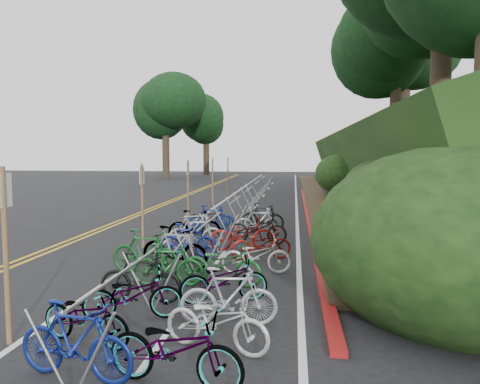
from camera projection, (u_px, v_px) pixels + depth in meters
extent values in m
plane|color=black|center=(31.00, 299.00, 9.07)|extent=(120.00, 120.00, 0.00)
cube|color=gold|center=(117.00, 221.00, 19.21)|extent=(0.12, 80.00, 0.01)
cube|color=gold|center=(124.00, 221.00, 19.18)|extent=(0.12, 80.00, 0.01)
cube|color=silver|center=(192.00, 223.00, 18.85)|extent=(0.12, 80.00, 0.01)
cube|color=silver|center=(297.00, 224.00, 18.37)|extent=(0.12, 80.00, 0.01)
cube|color=silver|center=(156.00, 349.00, 6.73)|extent=(0.10, 1.60, 0.01)
cube|color=silver|center=(221.00, 257.00, 12.67)|extent=(0.10, 1.60, 0.01)
cube|color=silver|center=(244.00, 223.00, 18.61)|extent=(0.10, 1.60, 0.01)
cube|color=silver|center=(256.00, 206.00, 24.55)|extent=(0.10, 1.60, 0.01)
cube|color=silver|center=(264.00, 196.00, 30.49)|extent=(0.10, 1.60, 0.01)
cube|color=silver|center=(269.00, 189.00, 36.43)|extent=(0.10, 1.60, 0.01)
cube|color=silver|center=(272.00, 183.00, 42.36)|extent=(0.10, 1.60, 0.01)
cube|color=maroon|center=(308.00, 216.00, 20.29)|extent=(0.25, 28.00, 0.10)
cube|color=black|center=(431.00, 153.00, 29.06)|extent=(12.32, 44.00, 9.11)
cube|color=#382819|center=(315.00, 195.00, 30.10)|extent=(1.40, 44.00, 0.16)
ellipsoid|color=#284C19|center=(384.00, 228.00, 11.12)|extent=(2.00, 2.80, 1.60)
ellipsoid|color=#284C19|center=(381.00, 190.00, 15.94)|extent=(2.60, 3.64, 2.08)
ellipsoid|color=#284C19|center=(384.00, 170.00, 21.70)|extent=(2.20, 3.08, 1.76)
ellipsoid|color=#284C19|center=(340.00, 174.00, 27.84)|extent=(3.00, 4.20, 2.40)
ellipsoid|color=#284C19|center=(342.00, 168.00, 33.68)|extent=(2.40, 3.36, 1.92)
ellipsoid|color=#284C19|center=(354.00, 157.00, 37.43)|extent=(2.80, 3.92, 2.24)
ellipsoid|color=#284C19|center=(358.00, 216.00, 14.13)|extent=(1.80, 2.52, 1.44)
ellipsoid|color=#284C19|center=(385.00, 156.00, 25.52)|extent=(3.20, 4.48, 2.56)
ellipsoid|color=black|center=(455.00, 241.00, 8.54)|extent=(5.28, 6.16, 3.52)
cylinder|color=#2D2319|center=(440.00, 86.00, 19.21)|extent=(0.82, 0.82, 6.08)
cylinder|color=#2D2319|center=(443.00, 85.00, 26.75)|extent=(0.87, 0.87, 6.89)
cylinder|color=#2D2319|center=(395.00, 115.00, 34.87)|extent=(0.80, 0.80, 5.68)
ellipsoid|color=black|center=(397.00, 45.00, 34.43)|extent=(7.57, 7.57, 7.19)
cylinder|color=#2D2319|center=(405.00, 109.00, 42.41)|extent=(0.85, 0.85, 6.49)
ellipsoid|color=black|center=(407.00, 42.00, 41.90)|extent=(9.01, 9.01, 8.56)
cylinder|color=#2D2319|center=(166.00, 154.00, 51.45)|extent=(0.78, 0.78, 5.27)
ellipsoid|color=black|center=(165.00, 110.00, 51.04)|extent=(7.21, 7.21, 6.85)
cylinder|color=#2D2319|center=(206.00, 155.00, 59.04)|extent=(0.76, 0.76, 4.87)
ellipsoid|color=black|center=(206.00, 121.00, 58.67)|extent=(6.31, 6.31, 5.99)
cylinder|color=gray|center=(120.00, 274.00, 6.79)|extent=(0.05, 3.27, 0.05)
cylinder|color=gray|center=(47.00, 354.00, 5.35)|extent=(0.54, 0.04, 1.05)
cylinder|color=gray|center=(94.00, 356.00, 5.29)|extent=(0.54, 0.04, 1.05)
cylinder|color=gray|center=(137.00, 281.00, 8.39)|extent=(0.54, 0.04, 1.05)
cylinder|color=gray|center=(167.00, 282.00, 8.33)|extent=(0.54, 0.04, 1.05)
cylinder|color=gray|center=(210.00, 220.00, 11.60)|extent=(0.05, 3.00, 0.05)
cylinder|color=gray|center=(187.00, 255.00, 10.29)|extent=(0.58, 0.04, 1.13)
cylinder|color=gray|center=(212.00, 256.00, 10.23)|extent=(0.58, 0.04, 1.13)
cylinder|color=gray|center=(209.00, 233.00, 13.06)|extent=(0.58, 0.04, 1.13)
cylinder|color=gray|center=(229.00, 234.00, 13.00)|extent=(0.58, 0.04, 1.13)
cylinder|color=gray|center=(235.00, 200.00, 16.55)|extent=(0.05, 3.00, 0.05)
cylinder|color=gray|center=(222.00, 222.00, 15.24)|extent=(0.58, 0.04, 1.13)
cylinder|color=gray|center=(239.00, 222.00, 15.18)|extent=(0.58, 0.04, 1.13)
cylinder|color=gray|center=(233.00, 211.00, 18.01)|extent=(0.58, 0.04, 1.13)
cylinder|color=gray|center=(247.00, 211.00, 17.95)|extent=(0.58, 0.04, 1.13)
cylinder|color=gray|center=(249.00, 189.00, 21.49)|extent=(0.05, 3.00, 0.05)
cylinder|color=gray|center=(239.00, 205.00, 20.19)|extent=(0.58, 0.04, 1.13)
cylinder|color=gray|center=(252.00, 205.00, 20.13)|extent=(0.58, 0.04, 1.13)
cylinder|color=gray|center=(246.00, 198.00, 22.96)|extent=(0.58, 0.04, 1.13)
cylinder|color=gray|center=(257.00, 198.00, 22.90)|extent=(0.58, 0.04, 1.13)
cylinder|color=gray|center=(257.00, 182.00, 26.44)|extent=(0.05, 3.00, 0.05)
cylinder|color=gray|center=(250.00, 194.00, 25.14)|extent=(0.58, 0.04, 1.13)
cylinder|color=gray|center=(261.00, 194.00, 25.07)|extent=(0.58, 0.04, 1.13)
cylinder|color=gray|center=(255.00, 190.00, 27.91)|extent=(0.58, 0.04, 1.13)
cylinder|color=gray|center=(264.00, 190.00, 27.85)|extent=(0.58, 0.04, 1.13)
cylinder|color=gray|center=(263.00, 177.00, 31.39)|extent=(0.05, 3.00, 0.05)
cylinder|color=gray|center=(257.00, 187.00, 30.09)|extent=(0.58, 0.04, 1.13)
cylinder|color=gray|center=(266.00, 187.00, 30.02)|extent=(0.58, 0.04, 1.13)
cylinder|color=gray|center=(261.00, 184.00, 32.86)|extent=(0.58, 0.04, 1.13)
cylinder|color=gray|center=(268.00, 184.00, 32.79)|extent=(0.58, 0.04, 1.13)
cylinder|color=brown|center=(6.00, 256.00, 6.82)|extent=(0.08, 0.08, 2.64)
cube|color=silver|center=(3.00, 191.00, 6.74)|extent=(0.02, 0.40, 0.50)
cylinder|color=brown|center=(142.00, 206.00, 13.84)|extent=(0.08, 0.08, 2.50)
cube|color=silver|center=(142.00, 176.00, 13.77)|extent=(0.02, 0.40, 0.50)
cylinder|color=brown|center=(188.00, 190.00, 19.78)|extent=(0.08, 0.08, 2.50)
cube|color=silver|center=(188.00, 168.00, 19.71)|extent=(0.02, 0.40, 0.50)
cylinder|color=brown|center=(213.00, 181.00, 25.72)|extent=(0.08, 0.08, 2.50)
cube|color=silver|center=(212.00, 165.00, 25.64)|extent=(0.02, 0.40, 0.50)
cylinder|color=brown|center=(228.00, 176.00, 31.66)|extent=(0.08, 0.08, 2.50)
cube|color=silver|center=(228.00, 162.00, 31.58)|extent=(0.02, 0.40, 0.50)
imported|color=#144C1E|center=(145.00, 253.00, 10.73)|extent=(0.95, 1.85, 1.07)
imported|color=navy|center=(75.00, 341.00, 5.80)|extent=(0.80, 1.72, 1.00)
imported|color=slate|center=(175.00, 349.00, 5.64)|extent=(1.00, 1.89, 0.94)
imported|color=slate|center=(86.00, 317.00, 6.88)|extent=(1.04, 1.70, 0.84)
imported|color=beige|center=(217.00, 321.00, 6.67)|extent=(1.05, 1.74, 0.86)
imported|color=slate|center=(133.00, 295.00, 7.89)|extent=(1.07, 1.76, 0.87)
imported|color=#9E9EA3|center=(229.00, 297.00, 7.62)|extent=(0.59, 1.65, 0.97)
imported|color=black|center=(141.00, 278.00, 8.79)|extent=(0.50, 1.62, 0.96)
imported|color=slate|center=(224.00, 280.00, 8.79)|extent=(1.13, 1.79, 0.89)
imported|color=#144C1E|center=(168.00, 265.00, 9.88)|extent=(0.52, 1.56, 0.92)
imported|color=#144C1E|center=(222.00, 264.00, 9.93)|extent=(0.90, 1.85, 0.93)
imported|color=slate|center=(174.00, 248.00, 11.22)|extent=(0.94, 1.84, 1.07)
imported|color=beige|center=(256.00, 255.00, 10.93)|extent=(0.79, 1.69, 0.86)
imported|color=navy|center=(188.00, 241.00, 12.54)|extent=(0.54, 1.59, 0.94)
imported|color=maroon|center=(261.00, 243.00, 12.35)|extent=(1.08, 1.73, 0.86)
imported|color=#9E9EA3|center=(196.00, 232.00, 13.72)|extent=(0.84, 1.69, 0.98)
imported|color=maroon|center=(242.00, 234.00, 13.42)|extent=(1.02, 1.95, 0.97)
imported|color=slate|center=(195.00, 226.00, 14.87)|extent=(0.93, 1.74, 1.00)
imported|color=black|center=(258.00, 228.00, 14.52)|extent=(0.91, 1.91, 0.96)
imported|color=navy|center=(211.00, 219.00, 16.29)|extent=(0.88, 1.76, 1.02)
imported|color=#9E9EA3|center=(258.00, 222.00, 15.85)|extent=(0.85, 1.69, 0.98)
imported|color=slate|center=(209.00, 217.00, 17.35)|extent=(0.78, 1.65, 0.83)
imported|color=black|center=(263.00, 217.00, 17.00)|extent=(0.94, 1.70, 0.98)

